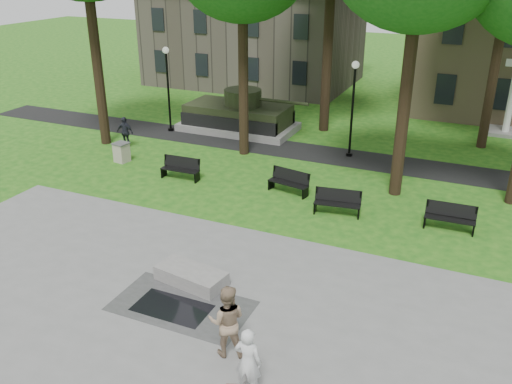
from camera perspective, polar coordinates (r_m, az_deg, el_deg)
ground at (r=17.38m, az=-2.55°, el=-8.63°), size 120.00×120.00×0.00m
plaza at (r=14.00m, az=-12.15°, el=-18.47°), size 22.00×16.00×0.02m
footpath at (r=27.57m, az=8.59°, el=3.74°), size 44.00×2.60×0.01m
building_left at (r=43.73m, az=-0.07°, el=16.21°), size 15.00×10.00×7.20m
lamp_left at (r=31.06m, az=-9.27°, el=11.31°), size 0.36×0.36×4.73m
lamp_mid at (r=26.93m, az=10.17°, el=9.36°), size 0.36×0.36×4.73m
tank_monument at (r=31.26m, az=-1.81°, el=8.03°), size 7.45×3.40×2.40m
puddle at (r=16.03m, az=-8.83°, el=-11.95°), size 2.20×1.20×0.00m
concrete_block at (r=16.94m, az=-6.84°, el=-8.77°), size 2.33×1.33×0.45m
skateboarder at (r=12.75m, az=-0.86°, el=-17.41°), size 0.66×0.45×1.77m
friend_watching at (r=13.75m, az=-3.08°, el=-13.40°), size 1.16×1.04×1.96m
pedestrian_walker at (r=29.18m, az=-13.63°, el=6.14°), size 0.97×0.41×1.64m
park_bench_0 at (r=24.57m, az=-7.91°, el=2.55°), size 1.82×0.59×1.00m
park_bench_1 at (r=22.92m, az=3.49°, el=1.16°), size 1.85×0.87×1.00m
park_bench_2 at (r=21.20m, az=8.62°, el=-1.01°), size 1.85×0.78×1.00m
park_bench_3 at (r=21.03m, az=19.77°, el=-2.44°), size 1.81×0.57×1.00m
trash_bin at (r=27.21m, az=-13.96°, el=4.09°), size 0.76×0.76×0.96m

